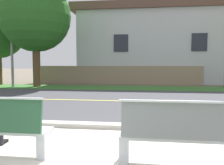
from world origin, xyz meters
TOP-DOWN VIEW (x-y plane):
  - ground_plane at (0.00, 8.00)m, footprint 140.00×140.00m
  - sidewalk_pavement at (0.00, 0.40)m, footprint 44.00×3.60m
  - curb_edge at (0.00, 2.35)m, footprint 44.00×0.30m
  - street_asphalt at (0.00, 6.50)m, footprint 52.00×8.00m
  - road_centre_line at (0.00, 6.50)m, footprint 48.00×0.14m
  - far_verge_grass at (0.00, 11.94)m, footprint 48.00×2.80m
  - bench_right at (1.47, 0.45)m, footprint 1.79×0.48m
  - streetlamp at (-7.68, 11.73)m, footprint 0.24×2.10m
  - shade_tree_left at (-6.09, 11.98)m, footprint 4.72×4.72m
  - garden_wall at (-1.22, 14.75)m, footprint 13.00×0.36m
  - house_across_street at (2.12, 17.95)m, footprint 13.68×6.91m

SIDE VIEW (x-z plane):
  - ground_plane at x=0.00m, z-range 0.00..0.00m
  - street_asphalt at x=0.00m, z-range 0.00..0.01m
  - sidewalk_pavement at x=0.00m, z-range 0.00..0.01m
  - far_verge_grass at x=0.00m, z-range 0.00..0.02m
  - road_centre_line at x=0.00m, z-range 0.01..0.01m
  - curb_edge at x=0.00m, z-range 0.00..0.11m
  - bench_right at x=1.47m, z-range -0.05..0.96m
  - garden_wall at x=-1.22m, z-range 0.00..1.40m
  - house_across_street at x=2.12m, z-range 0.04..6.31m
  - streetlamp at x=-7.68m, z-range 0.51..7.81m
  - shade_tree_left at x=-6.09m, z-range 1.17..8.96m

